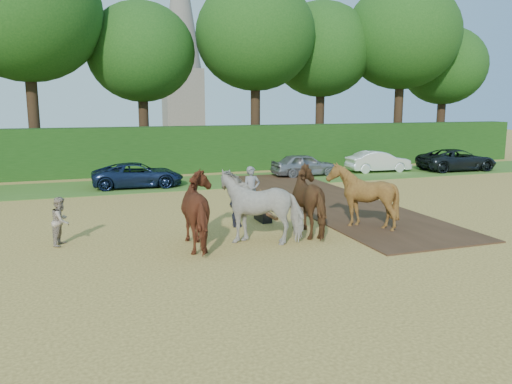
{
  "coord_description": "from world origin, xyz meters",
  "views": [
    {
      "loc": [
        -9.06,
        -13.69,
        4.49
      ],
      "look_at": [
        -3.44,
        2.66,
        1.4
      ],
      "focal_mm": 35.0,
      "sensor_mm": 36.0,
      "label": 1
    }
  ],
  "objects_px": {
    "parked_cars": "(289,167)",
    "church": "(181,33)",
    "plough_team": "(288,203)",
    "spectator_near": "(61,221)",
    "spectator_far": "(235,202)"
  },
  "relations": [
    {
      "from": "plough_team",
      "to": "parked_cars",
      "type": "height_order",
      "value": "plough_team"
    },
    {
      "from": "plough_team",
      "to": "parked_cars",
      "type": "xyz_separation_m",
      "value": [
        5.18,
        12.27,
        -0.47
      ]
    },
    {
      "from": "spectator_far",
      "to": "spectator_near",
      "type": "bearing_deg",
      "value": 105.53
    },
    {
      "from": "plough_team",
      "to": "church",
      "type": "distance_m",
      "value": 55.22
    },
    {
      "from": "spectator_near",
      "to": "spectator_far",
      "type": "xyz_separation_m",
      "value": [
        5.95,
        0.49,
        0.13
      ]
    },
    {
      "from": "spectator_near",
      "to": "parked_cars",
      "type": "xyz_separation_m",
      "value": [
        12.44,
        10.93,
        -0.09
      ]
    },
    {
      "from": "spectator_far",
      "to": "parked_cars",
      "type": "height_order",
      "value": "spectator_far"
    },
    {
      "from": "spectator_near",
      "to": "spectator_far",
      "type": "distance_m",
      "value": 5.97
    },
    {
      "from": "church",
      "to": "plough_team",
      "type": "bearing_deg",
      "value": -97.1
    },
    {
      "from": "spectator_near",
      "to": "plough_team",
      "type": "height_order",
      "value": "plough_team"
    },
    {
      "from": "parked_cars",
      "to": "church",
      "type": "xyz_separation_m",
      "value": [
        1.47,
        41.1,
        13.04
      ]
    },
    {
      "from": "spectator_far",
      "to": "church",
      "type": "xyz_separation_m",
      "value": [
        7.96,
        51.54,
        12.82
      ]
    },
    {
      "from": "spectator_far",
      "to": "plough_team",
      "type": "xyz_separation_m",
      "value": [
        1.31,
        -1.82,
        0.25
      ]
    },
    {
      "from": "spectator_near",
      "to": "parked_cars",
      "type": "distance_m",
      "value": 16.56
    },
    {
      "from": "spectator_near",
      "to": "church",
      "type": "distance_m",
      "value": 55.39
    }
  ]
}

